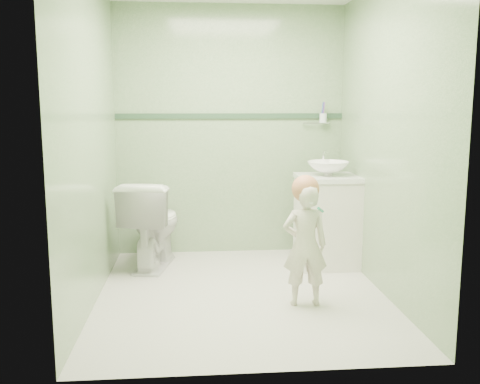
{
  "coord_description": "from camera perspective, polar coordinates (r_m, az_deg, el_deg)",
  "views": [
    {
      "loc": [
        -0.35,
        -3.96,
        1.45
      ],
      "look_at": [
        0.0,
        0.15,
        0.78
      ],
      "focal_mm": 39.98,
      "sensor_mm": 36.0,
      "label": 1
    }
  ],
  "objects": [
    {
      "name": "ground",
      "position": [
        4.23,
        0.18,
        -10.81
      ],
      "size": [
        2.5,
        2.5,
        0.0
      ],
      "primitive_type": "plane",
      "color": "beige",
      "rests_on": "ground"
    },
    {
      "name": "cup_holder",
      "position": [
        5.29,
        8.78,
        7.84
      ],
      "size": [
        0.26,
        0.07,
        0.21
      ],
      "color": "silver",
      "rests_on": "room_shell"
    },
    {
      "name": "basin",
      "position": [
        4.84,
        9.39,
        2.5
      ],
      "size": [
        0.37,
        0.37,
        0.13
      ],
      "primitive_type": "imported",
      "color": "white",
      "rests_on": "counter"
    },
    {
      "name": "vanity",
      "position": [
        4.93,
        9.24,
        -3.21
      ],
      "size": [
        0.52,
        0.5,
        0.8
      ],
      "primitive_type": "cube",
      "color": "white",
      "rests_on": "ground"
    },
    {
      "name": "toddler",
      "position": [
        3.92,
        6.96,
        -5.68
      ],
      "size": [
        0.33,
        0.22,
        0.89
      ],
      "primitive_type": "imported",
      "rotation": [
        0.0,
        0.0,
        3.11
      ],
      "color": "beige",
      "rests_on": "ground"
    },
    {
      "name": "teal_toothbrush",
      "position": [
        3.75,
        8.49,
        -1.82
      ],
      "size": [
        0.11,
        0.13,
        0.08
      ],
      "color": "#118C65",
      "rests_on": "toddler"
    },
    {
      "name": "room_shell",
      "position": [
        3.99,
        0.19,
        5.63
      ],
      "size": [
        2.5,
        2.54,
        2.4
      ],
      "color": "gray",
      "rests_on": "ground"
    },
    {
      "name": "hair_cap",
      "position": [
        3.86,
        7.0,
        0.35
      ],
      "size": [
        0.2,
        0.2,
        0.2
      ],
      "primitive_type": "sphere",
      "color": "#C07650",
      "rests_on": "toddler"
    },
    {
      "name": "counter",
      "position": [
        4.85,
        9.36,
        1.52
      ],
      "size": [
        0.54,
        0.52,
        0.04
      ],
      "primitive_type": "cube",
      "color": "white",
      "rests_on": "vanity"
    },
    {
      "name": "trim_stripe",
      "position": [
        5.21,
        -1.04,
        8.12
      ],
      "size": [
        2.2,
        0.02,
        0.05
      ],
      "primitive_type": "cube",
      "color": "#2A4731",
      "rests_on": "room_shell"
    },
    {
      "name": "faucet",
      "position": [
        5.01,
        8.89,
        3.66
      ],
      "size": [
        0.03,
        0.13,
        0.18
      ],
      "color": "silver",
      "rests_on": "counter"
    },
    {
      "name": "toilet",
      "position": [
        4.89,
        -9.35,
        -3.34
      ],
      "size": [
        0.59,
        0.85,
        0.79
      ],
      "primitive_type": "imported",
      "rotation": [
        0.0,
        0.0,
        2.95
      ],
      "color": "white",
      "rests_on": "ground"
    }
  ]
}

